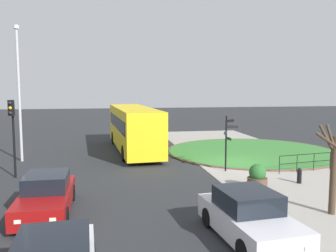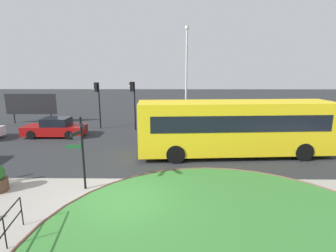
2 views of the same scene
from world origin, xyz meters
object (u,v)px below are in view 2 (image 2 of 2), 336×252
traffic_light_near (97,95)px  traffic_light_far (133,95)px  signpost_directional (81,148)px  billboard_left (31,104)px  bus_yellow (235,127)px  lamppost_tall (186,76)px  car_near_lane (55,128)px

traffic_light_near → traffic_light_far: traffic_light_far is taller
traffic_light_near → traffic_light_far: size_ratio=0.98×
signpost_directional → billboard_left: 16.61m
traffic_light_near → traffic_light_far: 3.09m
bus_yellow → lamppost_tall: 8.05m
traffic_light_near → billboard_left: 7.25m
traffic_light_far → traffic_light_near: bearing=-6.4°
signpost_directional → traffic_light_far: 11.14m
bus_yellow → traffic_light_near: 12.18m
car_near_lane → traffic_light_far: traffic_light_far is taller
signpost_directional → lamppost_tall: lamppost_tall is taller
car_near_lane → lamppost_tall: (9.91, 2.97, 3.80)m
signpost_directional → bus_yellow: 8.56m
traffic_light_near → lamppost_tall: bearing=-167.5°
signpost_directional → traffic_light_near: size_ratio=0.79×
billboard_left → traffic_light_far: bearing=-15.4°
traffic_light_far → lamppost_tall: bearing=-169.7°
signpost_directional → car_near_lane: 10.11m
traffic_light_near → signpost_directional: bearing=114.3°
bus_yellow → traffic_light_far: (-6.80, 6.59, 1.20)m
bus_yellow → signpost_directional: bearing=-152.2°
bus_yellow → traffic_light_near: size_ratio=2.86×
car_near_lane → lamppost_tall: bearing=-163.4°
billboard_left → bus_yellow: bearing=-29.5°
billboard_left → traffic_light_near: bearing=-17.8°
signpost_directional → lamppost_tall: bearing=67.4°
bus_yellow → traffic_light_far: 9.55m
traffic_light_far → billboard_left: bearing=-12.0°
traffic_light_near → lamppost_tall: 7.60m
lamppost_tall → billboard_left: 14.67m
lamppost_tall → billboard_left: size_ratio=1.75×
billboard_left → lamppost_tall: bearing=-8.7°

